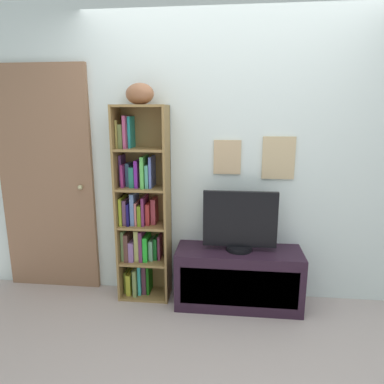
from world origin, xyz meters
name	(u,v)px	position (x,y,z in m)	size (l,w,h in m)	color
ground	(222,381)	(0.00, 0.00, -0.02)	(5.20, 5.20, 0.04)	#AB9B97
back_wall	(228,156)	(0.00, 1.13, 1.29)	(4.80, 0.08, 2.59)	silver
bookshelf	(141,213)	(-0.77, 0.99, 0.79)	(0.45, 0.28, 1.73)	olive
football	(140,94)	(-0.73, 0.96, 1.81)	(0.28, 0.17, 0.17)	#915A3C
tv_stand	(238,278)	(0.11, 0.90, 0.25)	(1.08, 0.39, 0.51)	black
television	(240,222)	(0.11, 0.90, 0.76)	(0.62, 0.22, 0.52)	black
door	(47,181)	(-1.67, 1.08, 1.04)	(0.89, 0.09, 2.09)	#855E45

